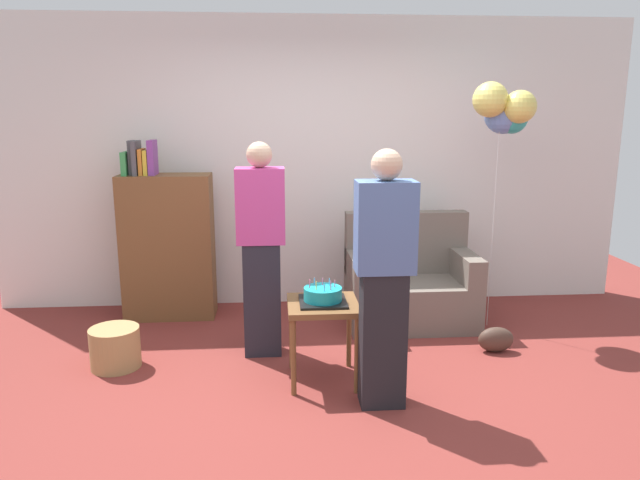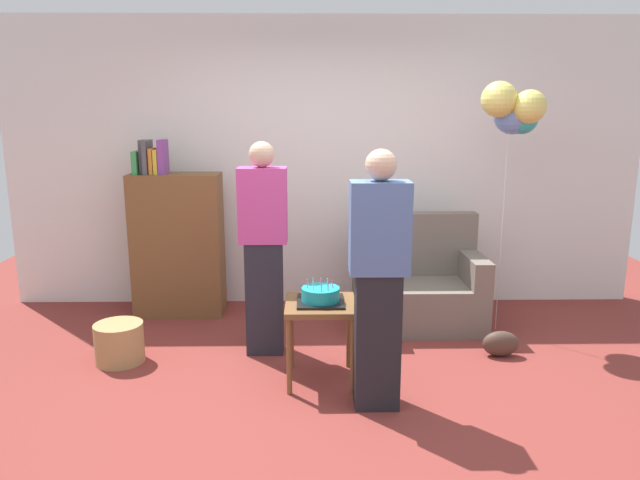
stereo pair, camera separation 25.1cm
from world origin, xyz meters
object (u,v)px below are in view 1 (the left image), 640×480
object	(u,v)px
handbag	(496,339)
balloon_bunch	(505,110)
person_blowing_candles	(261,249)
couch	(410,285)
wicker_basket	(115,348)
bookshelf	(167,244)
side_table	(323,314)
birthday_cake	(323,295)
person_holding_cake	(384,279)

from	to	relation	value
handbag	balloon_bunch	size ratio (longest dim) A/B	0.13
person_blowing_candles	balloon_bunch	world-z (taller)	balloon_bunch
person_blowing_candles	balloon_bunch	bearing A→B (deg)	-5.09
couch	wicker_basket	bearing A→B (deg)	-161.68
bookshelf	side_table	xyz separation A→B (m)	(1.29, -1.43, -0.19)
birthday_cake	bookshelf	bearing A→B (deg)	131.89
birthday_cake	balloon_bunch	distance (m)	2.21
birthday_cake	person_blowing_candles	xyz separation A→B (m)	(-0.42, 0.51, 0.21)
person_blowing_candles	handbag	xyz separation A→B (m)	(1.81, -0.12, -0.73)
person_blowing_candles	wicker_basket	xyz separation A→B (m)	(-1.08, -0.18, -0.68)
handbag	bookshelf	bearing A→B (deg)	158.67
birthday_cake	couch	bearing A→B (deg)	52.17
wicker_basket	balloon_bunch	bearing A→B (deg)	11.54
bookshelf	birthday_cake	bearing A→B (deg)	-48.11
side_table	couch	bearing A→B (deg)	52.17
handbag	couch	bearing A→B (deg)	126.03
couch	person_holding_cake	bearing A→B (deg)	-109.21
person_blowing_candles	wicker_basket	bearing A→B (deg)	172.01
bookshelf	person_holding_cake	size ratio (longest dim) A/B	0.98
person_blowing_candles	bookshelf	bearing A→B (deg)	115.51
wicker_basket	handbag	xyz separation A→B (m)	(2.89, 0.06, -0.05)
birthday_cake	handbag	size ratio (longest dim) A/B	1.14
wicker_basket	balloon_bunch	xyz separation A→B (m)	(3.07, 0.63, 1.70)
couch	handbag	bearing A→B (deg)	-53.97
person_blowing_candles	wicker_basket	world-z (taller)	person_blowing_candles
wicker_basket	couch	bearing A→B (deg)	18.32
person_holding_cake	balloon_bunch	distance (m)	2.07
wicker_basket	handbag	world-z (taller)	wicker_basket
bookshelf	wicker_basket	world-z (taller)	bookshelf
bookshelf	person_blowing_candles	size ratio (longest dim) A/B	0.98
couch	side_table	distance (m)	1.41
person_blowing_candles	wicker_basket	distance (m)	1.29
bookshelf	birthday_cake	distance (m)	1.93
couch	person_holding_cake	xyz separation A→B (m)	(-0.51, -1.48, 0.49)
wicker_basket	person_blowing_candles	bearing A→B (deg)	9.65
side_table	person_blowing_candles	distance (m)	0.75
person_holding_cake	balloon_bunch	size ratio (longest dim) A/B	0.78
birthday_cake	person_holding_cake	distance (m)	0.55
person_holding_cake	wicker_basket	world-z (taller)	person_holding_cake
birthday_cake	person_holding_cake	world-z (taller)	person_holding_cake
bookshelf	birthday_cake	xyz separation A→B (m)	(1.29, -1.43, -0.06)
person_holding_cake	handbag	world-z (taller)	person_holding_cake
side_table	wicker_basket	bearing A→B (deg)	167.62
couch	wicker_basket	world-z (taller)	couch
couch	person_blowing_candles	distance (m)	1.50
couch	birthday_cake	bearing A→B (deg)	-127.83
bookshelf	person_holding_cake	world-z (taller)	person_holding_cake
bookshelf	person_blowing_candles	xyz separation A→B (m)	(0.86, -0.92, 0.16)
bookshelf	handbag	bearing A→B (deg)	-21.33
side_table	handbag	xyz separation A→B (m)	(1.39, 0.39, -0.38)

